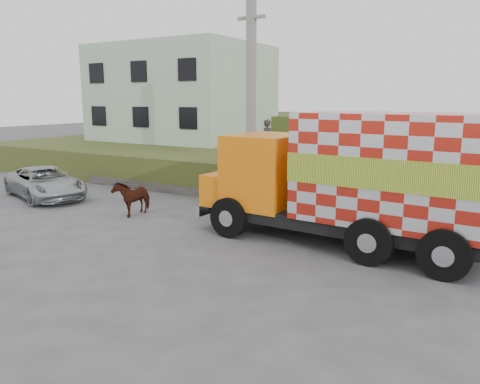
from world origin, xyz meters
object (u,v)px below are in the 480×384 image
Objects in this scene: suv at (45,183)px; pedestrian at (268,140)px; cargo_truck at (356,179)px; utility_pole at (251,100)px; cow at (133,197)px.

pedestrian reaches higher than suv.
cargo_truck reaches higher than pedestrian.
suv is at bearing -152.36° from utility_pole.
suv is (-13.23, -0.30, -1.28)m from cargo_truck.
cow is at bearing -173.15° from cargo_truck.
cargo_truck is at bearing 160.21° from pedestrian.
pedestrian is (7.59, 5.71, 1.73)m from suv.
suv is (-7.71, -4.04, -3.42)m from utility_pole.
cargo_truck is 7.84m from pedestrian.
suv is (-5.22, 0.21, 0.02)m from cow.
cow is 0.85× the size of pedestrian.
suv is 2.68× the size of pedestrian.
cow is 6.62m from pedestrian.
utility_pole is 5.29× the size of cow.
suv reaches higher than cow.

